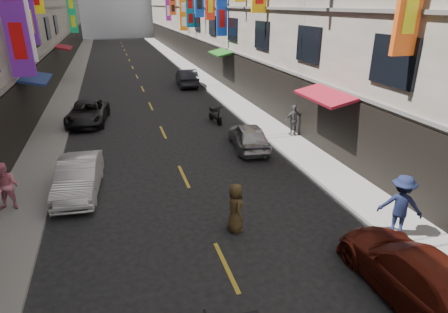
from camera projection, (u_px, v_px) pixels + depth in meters
sidewalk_left at (72, 79)px, 35.16m from camera, size 2.00×90.00×0.12m
sidewalk_right at (196, 73)px, 38.35m from camera, size 2.00×90.00×0.12m
street_awnings at (132, 73)px, 21.12m from camera, size 13.99×35.20×0.41m
lane_markings at (140, 82)px, 34.12m from camera, size 0.12×80.20×0.01m
scooter_far_right at (215, 115)px, 22.39m from camera, size 0.54×1.80×1.14m
car_left_mid at (79, 177)px, 13.92m from camera, size 1.73×4.11×1.32m
car_left_far at (88, 113)px, 22.22m from camera, size 2.63×4.77×1.26m
car_right_near at (415, 274)px, 8.92m from camera, size 1.93×4.59×1.32m
car_right_mid at (249, 136)px, 18.27m from camera, size 1.97×3.92×1.28m
car_right_far at (187, 78)px, 32.28m from camera, size 1.80×4.47×1.45m
pedestrian_lfar at (6, 187)px, 12.48m from camera, size 0.92×0.72×1.69m
pedestrian_rnear at (401, 205)px, 11.11m from camera, size 1.37×1.27×1.92m
pedestrian_rfar at (294, 120)px, 19.75m from camera, size 0.96×0.55×1.63m
pedestrian_crossing at (235, 208)px, 11.52m from camera, size 0.54×0.79×1.60m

